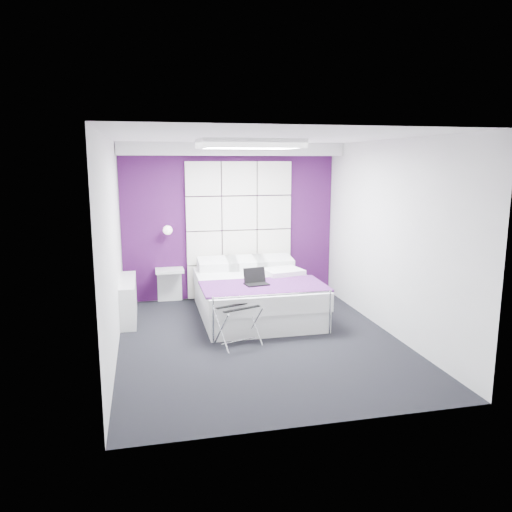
{
  "coord_description": "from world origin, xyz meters",
  "views": [
    {
      "loc": [
        -1.42,
        -6.07,
        2.32
      ],
      "look_at": [
        0.03,
        0.35,
        1.06
      ],
      "focal_mm": 35.0,
      "sensor_mm": 36.0,
      "label": 1
    }
  ],
  "objects_px": {
    "wall_lamp": "(168,230)",
    "laptop": "(256,280)",
    "radiator": "(128,299)",
    "nightstand": "(170,270)",
    "bed": "(255,295)",
    "luggage_rack": "(238,326)"
  },
  "relations": [
    {
      "from": "wall_lamp",
      "to": "laptop",
      "type": "distance_m",
      "value": 1.91
    },
    {
      "from": "radiator",
      "to": "nightstand",
      "type": "distance_m",
      "value": 1.0
    },
    {
      "from": "bed",
      "to": "nightstand",
      "type": "height_order",
      "value": "bed"
    },
    {
      "from": "radiator",
      "to": "bed",
      "type": "height_order",
      "value": "bed"
    },
    {
      "from": "radiator",
      "to": "laptop",
      "type": "relative_size",
      "value": 3.71
    },
    {
      "from": "luggage_rack",
      "to": "laptop",
      "type": "height_order",
      "value": "laptop"
    },
    {
      "from": "bed",
      "to": "laptop",
      "type": "distance_m",
      "value": 0.56
    },
    {
      "from": "bed",
      "to": "laptop",
      "type": "relative_size",
      "value": 6.54
    },
    {
      "from": "luggage_rack",
      "to": "laptop",
      "type": "distance_m",
      "value": 0.94
    },
    {
      "from": "wall_lamp",
      "to": "radiator",
      "type": "xyz_separation_m",
      "value": [
        -0.64,
        -0.76,
        -0.92
      ]
    },
    {
      "from": "bed",
      "to": "laptop",
      "type": "height_order",
      "value": "laptop"
    },
    {
      "from": "radiator",
      "to": "luggage_rack",
      "type": "distance_m",
      "value": 1.98
    },
    {
      "from": "nightstand",
      "to": "luggage_rack",
      "type": "relative_size",
      "value": 0.88
    },
    {
      "from": "radiator",
      "to": "bed",
      "type": "relative_size",
      "value": 0.57
    },
    {
      "from": "wall_lamp",
      "to": "radiator",
      "type": "height_order",
      "value": "wall_lamp"
    },
    {
      "from": "wall_lamp",
      "to": "luggage_rack",
      "type": "xyz_separation_m",
      "value": [
        0.75,
        -2.17,
        -0.97
      ]
    },
    {
      "from": "wall_lamp",
      "to": "nightstand",
      "type": "bearing_deg",
      "value": -77.88
    },
    {
      "from": "radiator",
      "to": "nightstand",
      "type": "bearing_deg",
      "value": 47.99
    },
    {
      "from": "luggage_rack",
      "to": "wall_lamp",
      "type": "bearing_deg",
      "value": 88.76
    },
    {
      "from": "wall_lamp",
      "to": "luggage_rack",
      "type": "relative_size",
      "value": 0.29
    },
    {
      "from": "radiator",
      "to": "bed",
      "type": "bearing_deg",
      "value": -6.45
    },
    {
      "from": "laptop",
      "to": "luggage_rack",
      "type": "bearing_deg",
      "value": -127.15
    }
  ]
}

